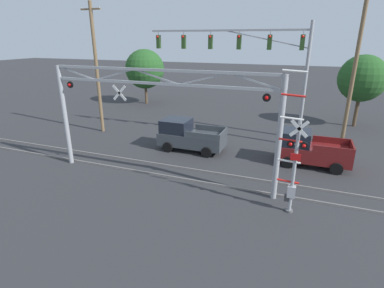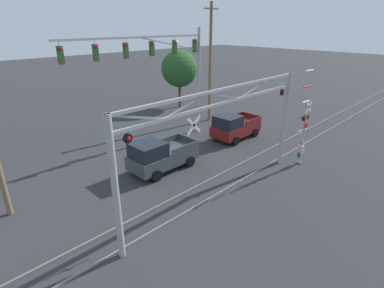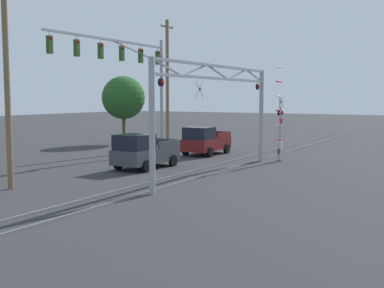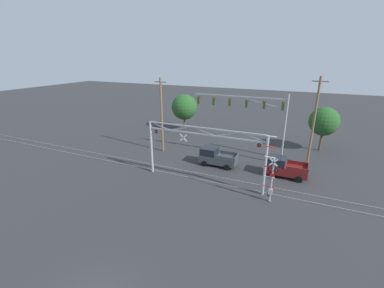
{
  "view_description": "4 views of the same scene",
  "coord_description": "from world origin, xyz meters",
  "px_view_note": "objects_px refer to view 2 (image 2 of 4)",
  "views": [
    {
      "loc": [
        7.38,
        2.54,
        7.71
      ],
      "look_at": [
        1.67,
        17.54,
        2.02
      ],
      "focal_mm": 28.0,
      "sensor_mm": 36.0,
      "label": 1
    },
    {
      "loc": [
        -11.44,
        7.49,
        9.14
      ],
      "look_at": [
        0.2,
        19.14,
        2.48
      ],
      "focal_mm": 28.0,
      "sensor_mm": 36.0,
      "label": 2
    },
    {
      "loc": [
        -24.25,
        4.11,
        4.44
      ],
      "look_at": [
        -2.28,
        17.0,
        1.94
      ],
      "focal_mm": 45.0,
      "sensor_mm": 36.0,
      "label": 3
    },
    {
      "loc": [
        9.31,
        -6.92,
        13.23
      ],
      "look_at": [
        -2.1,
        18.46,
        3.56
      ],
      "focal_mm": 24.0,
      "sensor_mm": 36.0,
      "label": 4
    }
  ],
  "objects_px": {
    "crossing_signal_mast": "(303,133)",
    "utility_pole_right": "(210,63)",
    "crossing_gantry": "(223,128)",
    "pickup_truck_lead": "(160,155)",
    "background_tree_beyond_span": "(179,69)",
    "pickup_truck_following": "(234,127)",
    "traffic_signal_span": "(167,62)"
  },
  "relations": [
    {
      "from": "traffic_signal_span",
      "to": "pickup_truck_lead",
      "type": "xyz_separation_m",
      "value": [
        -3.93,
        -3.66,
        -5.37
      ]
    },
    {
      "from": "crossing_gantry",
      "to": "background_tree_beyond_span",
      "type": "relative_size",
      "value": 2.06
    },
    {
      "from": "crossing_signal_mast",
      "to": "background_tree_beyond_span",
      "type": "relative_size",
      "value": 1.02
    },
    {
      "from": "traffic_signal_span",
      "to": "background_tree_beyond_span",
      "type": "relative_size",
      "value": 1.88
    },
    {
      "from": "traffic_signal_span",
      "to": "utility_pole_right",
      "type": "relative_size",
      "value": 1.1
    },
    {
      "from": "crossing_signal_mast",
      "to": "pickup_truck_following",
      "type": "height_order",
      "value": "crossing_signal_mast"
    },
    {
      "from": "background_tree_beyond_span",
      "to": "crossing_gantry",
      "type": "bearing_deg",
      "value": -126.28
    },
    {
      "from": "pickup_truck_following",
      "to": "background_tree_beyond_span",
      "type": "xyz_separation_m",
      "value": [
        3.93,
        10.98,
        3.31
      ]
    },
    {
      "from": "traffic_signal_span",
      "to": "utility_pole_right",
      "type": "xyz_separation_m",
      "value": [
        6.69,
        1.52,
        -0.8
      ]
    },
    {
      "from": "traffic_signal_span",
      "to": "pickup_truck_following",
      "type": "height_order",
      "value": "traffic_signal_span"
    },
    {
      "from": "crossing_gantry",
      "to": "utility_pole_right",
      "type": "relative_size",
      "value": 1.21
    },
    {
      "from": "utility_pole_right",
      "to": "pickup_truck_following",
      "type": "bearing_deg",
      "value": -115.96
    },
    {
      "from": "crossing_gantry",
      "to": "pickup_truck_lead",
      "type": "xyz_separation_m",
      "value": [
        -0.2,
        5.07,
        -3.11
      ]
    },
    {
      "from": "pickup_truck_lead",
      "to": "traffic_signal_span",
      "type": "bearing_deg",
      "value": 42.98
    },
    {
      "from": "pickup_truck_lead",
      "to": "utility_pole_right",
      "type": "bearing_deg",
      "value": 26.01
    },
    {
      "from": "utility_pole_right",
      "to": "background_tree_beyond_span",
      "type": "bearing_deg",
      "value": 76.02
    },
    {
      "from": "pickup_truck_following",
      "to": "background_tree_beyond_span",
      "type": "height_order",
      "value": "background_tree_beyond_span"
    },
    {
      "from": "background_tree_beyond_span",
      "to": "pickup_truck_lead",
      "type": "bearing_deg",
      "value": -137.37
    },
    {
      "from": "crossing_gantry",
      "to": "traffic_signal_span",
      "type": "bearing_deg",
      "value": 66.9
    },
    {
      "from": "utility_pole_right",
      "to": "traffic_signal_span",
      "type": "bearing_deg",
      "value": -167.18
    },
    {
      "from": "crossing_gantry",
      "to": "crossing_signal_mast",
      "type": "height_order",
      "value": "crossing_signal_mast"
    },
    {
      "from": "pickup_truck_following",
      "to": "background_tree_beyond_span",
      "type": "relative_size",
      "value": 0.7
    },
    {
      "from": "crossing_signal_mast",
      "to": "pickup_truck_lead",
      "type": "xyz_separation_m",
      "value": [
        -7.46,
        6.12,
        -1.26
      ]
    },
    {
      "from": "crossing_signal_mast",
      "to": "background_tree_beyond_span",
      "type": "distance_m",
      "value": 17.99
    },
    {
      "from": "utility_pole_right",
      "to": "background_tree_beyond_span",
      "type": "relative_size",
      "value": 1.71
    },
    {
      "from": "crossing_signal_mast",
      "to": "utility_pole_right",
      "type": "bearing_deg",
      "value": 74.38
    },
    {
      "from": "pickup_truck_lead",
      "to": "background_tree_beyond_span",
      "type": "bearing_deg",
      "value": 42.63
    },
    {
      "from": "pickup_truck_following",
      "to": "utility_pole_right",
      "type": "height_order",
      "value": "utility_pole_right"
    },
    {
      "from": "crossing_signal_mast",
      "to": "pickup_truck_following",
      "type": "relative_size",
      "value": 1.46
    },
    {
      "from": "crossing_signal_mast",
      "to": "pickup_truck_following",
      "type": "distance_m",
      "value": 6.45
    },
    {
      "from": "traffic_signal_span",
      "to": "pickup_truck_lead",
      "type": "height_order",
      "value": "traffic_signal_span"
    },
    {
      "from": "pickup_truck_lead",
      "to": "background_tree_beyond_span",
      "type": "xyz_separation_m",
      "value": [
        12.1,
        11.14,
        3.31
      ]
    }
  ]
}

